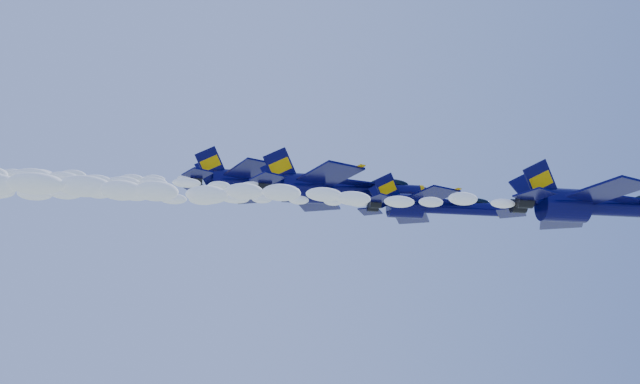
{
  "coord_description": "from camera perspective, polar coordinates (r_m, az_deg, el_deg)",
  "views": [
    {
      "loc": [
        -18.44,
        -72.63,
        128.99
      ],
      "look_at": [
        -7.12,
        -0.34,
        152.91
      ],
      "focal_mm": 45.0,
      "sensor_mm": 36.0,
      "label": 1
    }
  ],
  "objects": [
    {
      "name": "jet_lead",
      "position": [
        69.26,
        19.52,
        -0.93
      ],
      "size": [
        17.71,
        14.53,
        6.58
      ],
      "color": "#06053B"
    },
    {
      "name": "jet_fourth",
      "position": [
        90.18,
        -3.89,
        0.63
      ],
      "size": [
        19.31,
        15.84,
        7.17
      ],
      "color": "#06053B"
    },
    {
      "name": "smoke_trail_jet_second",
      "position": [
        75.64,
        -16.75,
        -0.14
      ],
      "size": [
        53.72,
        1.82,
        1.64
      ],
      "primitive_type": "ellipsoid",
      "color": "white"
    },
    {
      "name": "jet_third",
      "position": [
        79.83,
        1.51,
        0.22
      ],
      "size": [
        19.25,
        15.79,
        7.15
      ],
      "color": "#06053B"
    },
    {
      "name": "smoke_trail_jet_lead",
      "position": [
        61.05,
        -10.26,
        0.11
      ],
      "size": [
        53.72,
        2.12,
        1.9
      ],
      "primitive_type": "ellipsoid",
      "color": "white"
    },
    {
      "name": "jet_second",
      "position": [
        78.29,
        8.21,
        -1.02
      ],
      "size": [
        15.28,
        12.53,
        5.68
      ],
      "color": "#06053B"
    }
  ]
}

